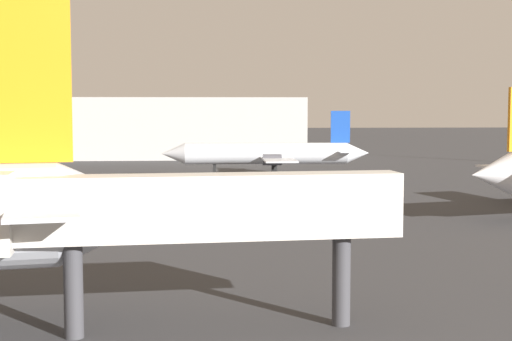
# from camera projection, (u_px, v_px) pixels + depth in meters

# --- Properties ---
(airplane_far_left) EXTENTS (24.58, 19.12, 7.97)m
(airplane_far_left) POSITION_uv_depth(u_px,v_px,m) (268.00, 154.00, 88.84)
(airplane_far_left) COLOR silver
(airplane_far_left) RESTS_ON ground_plane
(jet_bridge) EXTENTS (16.60, 3.68, 6.09)m
(jet_bridge) POSITION_uv_depth(u_px,v_px,m) (156.00, 211.00, 27.41)
(jet_bridge) COLOR silver
(jet_bridge) RESTS_ON ground_plane
(terminal_building) EXTENTS (71.45, 19.00, 10.00)m
(terminal_building) POSITION_uv_depth(u_px,v_px,m) (90.00, 128.00, 127.02)
(terminal_building) COLOR #B7B7B2
(terminal_building) RESTS_ON ground_plane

